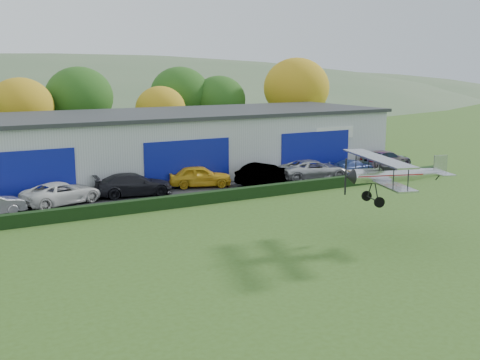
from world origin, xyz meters
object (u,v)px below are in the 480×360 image
car_2 (62,193)px  biplane (392,173)px  car_5 (264,173)px  car_7 (352,167)px  car_8 (386,159)px  hangar (159,144)px  car_3 (134,184)px  car_4 (200,176)px  car_6 (314,170)px

car_2 → biplane: biplane is taller
car_5 → car_7: size_ratio=1.09×
car_7 → car_8: (5.30, 1.61, 0.10)m
hangar → car_8: (19.29, -6.91, -1.85)m
car_3 → car_5: (10.27, -0.90, 0.02)m
hangar → car_7: hangar is taller
car_4 → car_6: 9.53m
car_2 → car_7: car_2 is taller
car_2 → car_8: (29.03, 0.44, 0.02)m
car_6 → car_8: bearing=-69.0°
hangar → car_7: size_ratio=8.91×
car_4 → biplane: biplane is taller
car_7 → car_6: bearing=76.9°
biplane → car_7: bearing=73.0°
car_4 → car_5: (4.83, -1.44, 0.00)m
hangar → car_6: 13.27m
car_3 → biplane: bearing=-146.9°
car_3 → biplane: size_ratio=0.83×
car_3 → car_7: size_ratio=1.21×
car_4 → car_5: bearing=-87.4°
car_2 → car_4: size_ratio=1.11×
hangar → car_8: hangar is taller
hangar → car_7: 16.50m
car_8 → biplane: size_ratio=0.79×
car_2 → car_3: size_ratio=0.97×
car_7 → car_8: bearing=-85.2°
car_3 → car_4: (5.44, 0.54, 0.02)m
car_3 → car_7: bearing=-87.5°
car_8 → car_6: bearing=98.4°
hangar → car_2: size_ratio=7.62×
car_4 → car_8: car_4 is taller
car_2 → car_8: size_ratio=1.02×
hangar → car_8: size_ratio=7.76×
hangar → car_2: hangar is taller
hangar → car_7: bearing=-31.3°
car_4 → car_7: (13.29, -1.90, -0.16)m
car_4 → car_6: (9.35, -1.84, -0.02)m
car_5 → car_8: size_ratio=0.95×
car_3 → car_6: (14.80, -1.30, -0.00)m
car_3 → car_8: bearing=-82.7°
biplane → hangar: bearing=115.5°
car_2 → car_4: (10.45, 0.73, 0.08)m
car_4 → biplane: bearing=-151.3°
car_5 → car_6: (4.52, -0.40, -0.03)m
car_5 → car_7: bearing=-112.0°
car_8 → car_2: bearing=89.8°
car_2 → car_4: bearing=-102.8°
car_8 → biplane: (-15.69, -17.04, 2.76)m
car_2 → car_5: size_ratio=1.07×
car_3 → car_6: size_ratio=0.96×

